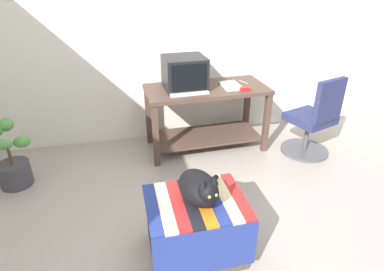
{
  "coord_description": "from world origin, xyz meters",
  "views": [
    {
      "loc": [
        -0.51,
        -1.62,
        1.85
      ],
      "look_at": [
        0.07,
        0.85,
        0.55
      ],
      "focal_mm": 30.61,
      "sensor_mm": 36.0,
      "label": 1
    }
  ],
  "objects_px": {
    "cat": "(200,188)",
    "tv_monitor": "(184,73)",
    "office_chair": "(314,122)",
    "book": "(231,86)",
    "keyboard": "(189,92)",
    "potted_plant": "(11,162)",
    "ottoman_with_blanket": "(196,227)",
    "stapler": "(245,89)",
    "desk": "(206,107)"
  },
  "relations": [
    {
      "from": "keyboard",
      "to": "stapler",
      "type": "xyz_separation_m",
      "value": [
        0.59,
        -0.06,
        0.01
      ]
    },
    {
      "from": "tv_monitor",
      "to": "ottoman_with_blanket",
      "type": "relative_size",
      "value": 0.65
    },
    {
      "from": "book",
      "to": "stapler",
      "type": "height_order",
      "value": "stapler"
    },
    {
      "from": "tv_monitor",
      "to": "ottoman_with_blanket",
      "type": "height_order",
      "value": "tv_monitor"
    },
    {
      "from": "book",
      "to": "office_chair",
      "type": "relative_size",
      "value": 0.32
    },
    {
      "from": "stapler",
      "to": "potted_plant",
      "type": "bearing_deg",
      "value": 96.12
    },
    {
      "from": "tv_monitor",
      "to": "stapler",
      "type": "height_order",
      "value": "tv_monitor"
    },
    {
      "from": "cat",
      "to": "stapler",
      "type": "xyz_separation_m",
      "value": [
        0.82,
        1.32,
        0.17
      ]
    },
    {
      "from": "office_chair",
      "to": "potted_plant",
      "type": "bearing_deg",
      "value": -20.67
    },
    {
      "from": "tv_monitor",
      "to": "potted_plant",
      "type": "xyz_separation_m",
      "value": [
        -1.72,
        -0.35,
        -0.63
      ]
    },
    {
      "from": "keyboard",
      "to": "office_chair",
      "type": "relative_size",
      "value": 0.45
    },
    {
      "from": "tv_monitor",
      "to": "potted_plant",
      "type": "bearing_deg",
      "value": -170.26
    },
    {
      "from": "office_chair",
      "to": "book",
      "type": "bearing_deg",
      "value": -44.31
    },
    {
      "from": "stapler",
      "to": "ottoman_with_blanket",
      "type": "bearing_deg",
      "value": 150.54
    },
    {
      "from": "book",
      "to": "ottoman_with_blanket",
      "type": "distance_m",
      "value": 1.73
    },
    {
      "from": "tv_monitor",
      "to": "book",
      "type": "bearing_deg",
      "value": -9.36
    },
    {
      "from": "office_chair",
      "to": "ottoman_with_blanket",
      "type": "bearing_deg",
      "value": 16.35
    },
    {
      "from": "potted_plant",
      "to": "ottoman_with_blanket",
      "type": "bearing_deg",
      "value": -39.3
    },
    {
      "from": "book",
      "to": "stapler",
      "type": "relative_size",
      "value": 2.6
    },
    {
      "from": "ottoman_with_blanket",
      "to": "stapler",
      "type": "bearing_deg",
      "value": 57.36
    },
    {
      "from": "desk",
      "to": "stapler",
      "type": "height_order",
      "value": "stapler"
    },
    {
      "from": "desk",
      "to": "keyboard",
      "type": "height_order",
      "value": "keyboard"
    },
    {
      "from": "tv_monitor",
      "to": "potted_plant",
      "type": "relative_size",
      "value": 0.67
    },
    {
      "from": "book",
      "to": "stapler",
      "type": "xyz_separation_m",
      "value": [
        0.1,
        -0.16,
        0.01
      ]
    },
    {
      "from": "stapler",
      "to": "desk",
      "type": "bearing_deg",
      "value": 64.09
    },
    {
      "from": "cat",
      "to": "office_chair",
      "type": "relative_size",
      "value": 0.48
    },
    {
      "from": "keyboard",
      "to": "ottoman_with_blanket",
      "type": "xyz_separation_m",
      "value": [
        -0.26,
        -1.38,
        -0.5
      ]
    },
    {
      "from": "desk",
      "to": "cat",
      "type": "relative_size",
      "value": 3.1
    },
    {
      "from": "tv_monitor",
      "to": "office_chair",
      "type": "xyz_separation_m",
      "value": [
        1.31,
        -0.46,
        -0.49
      ]
    },
    {
      "from": "ottoman_with_blanket",
      "to": "potted_plant",
      "type": "xyz_separation_m",
      "value": [
        -1.47,
        1.2,
        0.02
      ]
    },
    {
      "from": "book",
      "to": "ottoman_with_blanket",
      "type": "xyz_separation_m",
      "value": [
        -0.75,
        -1.48,
        -0.5
      ]
    },
    {
      "from": "cat",
      "to": "ottoman_with_blanket",
      "type": "bearing_deg",
      "value": 160.85
    },
    {
      "from": "desk",
      "to": "book",
      "type": "bearing_deg",
      "value": -10.0
    },
    {
      "from": "keyboard",
      "to": "cat",
      "type": "bearing_deg",
      "value": -102.38
    },
    {
      "from": "keyboard",
      "to": "office_chair",
      "type": "distance_m",
      "value": 1.38
    },
    {
      "from": "cat",
      "to": "tv_monitor",
      "type": "bearing_deg",
      "value": 69.0
    },
    {
      "from": "desk",
      "to": "keyboard",
      "type": "xyz_separation_m",
      "value": [
        -0.23,
        -0.14,
        0.24
      ]
    },
    {
      "from": "office_chair",
      "to": "tv_monitor",
      "type": "bearing_deg",
      "value": -37.91
    },
    {
      "from": "book",
      "to": "office_chair",
      "type": "bearing_deg",
      "value": -26.17
    },
    {
      "from": "tv_monitor",
      "to": "office_chair",
      "type": "bearing_deg",
      "value": -21.01
    },
    {
      "from": "potted_plant",
      "to": "cat",
      "type": "bearing_deg",
      "value": -38.94
    },
    {
      "from": "office_chair",
      "to": "cat",
      "type": "bearing_deg",
      "value": 16.8
    },
    {
      "from": "tv_monitor",
      "to": "cat",
      "type": "bearing_deg",
      "value": -100.14
    },
    {
      "from": "desk",
      "to": "stapler",
      "type": "xyz_separation_m",
      "value": [
        0.36,
        -0.2,
        0.25
      ]
    },
    {
      "from": "tv_monitor",
      "to": "keyboard",
      "type": "relative_size",
      "value": 1.09
    },
    {
      "from": "keyboard",
      "to": "stapler",
      "type": "height_order",
      "value": "stapler"
    },
    {
      "from": "keyboard",
      "to": "office_chair",
      "type": "bearing_deg",
      "value": -15.09
    },
    {
      "from": "book",
      "to": "office_chair",
      "type": "height_order",
      "value": "office_chair"
    },
    {
      "from": "ottoman_with_blanket",
      "to": "cat",
      "type": "height_order",
      "value": "cat"
    },
    {
      "from": "desk",
      "to": "stapler",
      "type": "bearing_deg",
      "value": -30.73
    }
  ]
}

